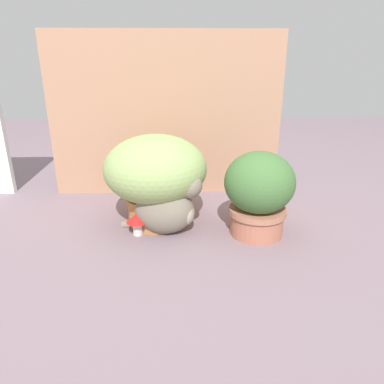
% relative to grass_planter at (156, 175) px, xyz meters
% --- Properties ---
extents(ground_plane, '(6.00, 6.00, 0.00)m').
position_rel_grass_planter_xyz_m(ground_plane, '(0.02, -0.13, -0.24)').
color(ground_plane, slate).
extents(cardboard_backdrop, '(1.24, 0.03, 0.86)m').
position_rel_grass_planter_xyz_m(cardboard_backdrop, '(0.04, 0.40, 0.19)').
color(cardboard_backdrop, tan).
rests_on(cardboard_backdrop, ground).
extents(grass_planter, '(0.46, 0.46, 0.42)m').
position_rel_grass_planter_xyz_m(grass_planter, '(0.00, 0.00, 0.00)').
color(grass_planter, '#AD723E').
rests_on(grass_planter, ground).
extents(leafy_planter, '(0.30, 0.30, 0.37)m').
position_rel_grass_planter_xyz_m(leafy_planter, '(0.44, -0.13, -0.04)').
color(leafy_planter, '#B06750').
rests_on(leafy_planter, ground).
extents(cat, '(0.38, 0.20, 0.32)m').
position_rel_grass_planter_xyz_m(cat, '(0.06, -0.11, -0.11)').
color(cat, gray).
rests_on(cat, ground).
extents(mushroom_ornament_pink, '(0.10, 0.10, 0.11)m').
position_rel_grass_planter_xyz_m(mushroom_ornament_pink, '(-0.06, -0.07, -0.16)').
color(mushroom_ornament_pink, '#EDE2C5').
rests_on(mushroom_ornament_pink, ground).
extents(mushroom_ornament_red, '(0.10, 0.10, 0.10)m').
position_rel_grass_planter_xyz_m(mushroom_ornament_red, '(-0.08, -0.12, -0.17)').
color(mushroom_ornament_red, silver).
rests_on(mushroom_ornament_red, ground).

